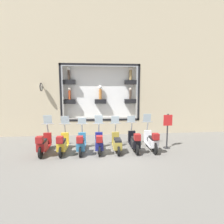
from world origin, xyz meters
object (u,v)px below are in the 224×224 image
object	(u,v)px
scooter_olive_2	(117,143)
scooter_navy_3	(99,143)
scooter_red_6	(44,144)
scooter_black_1	(135,141)
scooter_yellow_5	(63,144)
scooter_white_0	(152,141)
shop_sign_post	(167,130)
scooter_teal_4	(81,143)

from	to	relation	value
scooter_olive_2	scooter_navy_3	bearing A→B (deg)	94.03
scooter_red_6	scooter_black_1	bearing A→B (deg)	-90.01
scooter_yellow_5	scooter_navy_3	bearing A→B (deg)	-90.10
scooter_navy_3	scooter_red_6	distance (m)	2.58
scooter_olive_2	scooter_yellow_5	bearing A→B (deg)	91.28
scooter_white_0	scooter_black_1	distance (m)	0.86
scooter_yellow_5	shop_sign_post	world-z (taller)	shop_sign_post
scooter_black_1	scooter_white_0	bearing A→B (deg)	-89.75
scooter_red_6	shop_sign_post	size ratio (longest dim) A/B	1.01
scooter_black_1	scooter_navy_3	xyz separation A→B (m)	(-0.01, 1.72, -0.02)
scooter_teal_4	scooter_black_1	bearing A→B (deg)	-89.74
shop_sign_post	scooter_yellow_5	bearing A→B (deg)	93.20
scooter_olive_2	shop_sign_post	bearing A→B (deg)	-84.91
scooter_navy_3	scooter_red_6	size ratio (longest dim) A/B	0.99
scooter_black_1	scooter_red_6	xyz separation A→B (m)	(0.00, 4.29, 0.00)
scooter_white_0	scooter_teal_4	world-z (taller)	scooter_white_0
scooter_white_0	scooter_yellow_5	world-z (taller)	scooter_white_0
scooter_white_0	scooter_red_6	xyz separation A→B (m)	(-0.00, 5.15, -0.00)
scooter_navy_3	scooter_black_1	bearing A→B (deg)	-89.70
scooter_olive_2	scooter_red_6	bearing A→B (deg)	90.84
scooter_olive_2	scooter_yellow_5	xyz separation A→B (m)	(-0.06, 2.58, 0.06)
scooter_yellow_5	scooter_red_6	world-z (taller)	scooter_red_6
scooter_white_0	scooter_yellow_5	distance (m)	4.29
scooter_white_0	scooter_olive_2	distance (m)	1.72
scooter_teal_4	scooter_red_6	xyz separation A→B (m)	(0.01, 1.72, 0.02)
scooter_white_0	scooter_navy_3	size ratio (longest dim) A/B	1.01
scooter_yellow_5	scooter_red_6	bearing A→B (deg)	89.54
scooter_black_1	scooter_yellow_5	size ratio (longest dim) A/B	1.00
scooter_black_1	shop_sign_post	xyz separation A→B (m)	(0.28, -1.75, 0.48)
scooter_black_1	scooter_olive_2	world-z (taller)	scooter_black_1
scooter_black_1	scooter_red_6	world-z (taller)	scooter_red_6
scooter_white_0	scooter_teal_4	xyz separation A→B (m)	(-0.02, 3.43, -0.03)
scooter_navy_3	scooter_red_6	xyz separation A→B (m)	(0.01, 2.58, 0.02)
scooter_white_0	shop_sign_post	distance (m)	1.05
scooter_olive_2	scooter_navy_3	size ratio (longest dim) A/B	1.00
scooter_yellow_5	shop_sign_post	xyz separation A→B (m)	(0.29, -5.19, 0.49)
scooter_olive_2	scooter_teal_4	size ratio (longest dim) A/B	1.00
scooter_black_1	scooter_navy_3	size ratio (longest dim) A/B	1.01
scooter_olive_2	scooter_red_6	world-z (taller)	scooter_red_6
scooter_white_0	scooter_teal_4	bearing A→B (deg)	90.26
scooter_yellow_5	scooter_red_6	xyz separation A→B (m)	(0.01, 0.86, 0.01)
scooter_black_1	shop_sign_post	distance (m)	1.84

